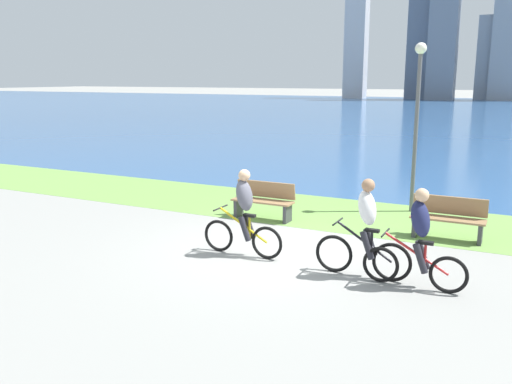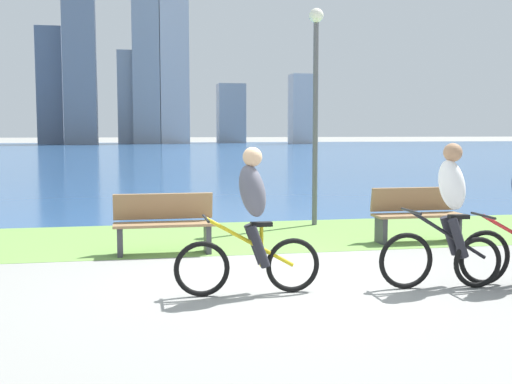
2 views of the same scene
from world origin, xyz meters
The scene contains 10 objects.
ground_plane centered at (0.00, 0.00, 0.00)m, with size 300.00×300.00×0.00m, color gray.
grass_strip_bayside centered at (0.00, 3.41, 0.00)m, with size 120.00×3.36×0.01m, color #6B9947.
bay_water_surface centered at (0.00, 45.97, 0.00)m, with size 300.00×81.75×0.00m, color #2D568C.
cyclist_lead centered at (-0.34, -0.52, 0.83)m, with size 1.67×0.52×1.67m.
cyclist_trailing centered at (2.02, -0.61, 0.84)m, with size 1.67×0.52×1.71m.
cyclist_distant_rear centered at (2.91, -0.73, 0.83)m, with size 1.68×0.52×1.65m.
bench_near_path centered at (-1.19, 2.10, 0.45)m, with size 1.50×0.47×0.90m.
bench_far_along_path centered at (2.99, 2.34, 0.45)m, with size 1.50×0.47×0.90m.
lamppost_tall centered at (1.84, 4.47, 2.70)m, with size 0.28×0.28×4.16m.
city_skyline_far_shore centered at (-2.46, 78.72, 10.40)m, with size 45.56×9.53×27.76m.
Camera 1 is at (4.30, -9.27, 3.34)m, focal length 38.01 mm.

